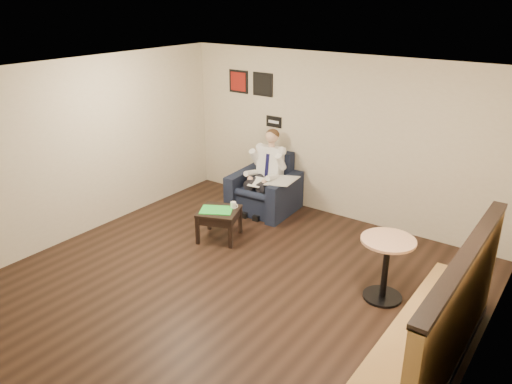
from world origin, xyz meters
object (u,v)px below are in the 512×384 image
Objects in this scene: green_folder at (216,210)px; coffee_mug at (233,205)px; seated_man at (260,176)px; cafe_table at (385,269)px; side_table at (219,224)px; armchair at (264,184)px; smartphone at (226,206)px; banquette at (430,309)px.

green_folder is 4.74× the size of coffee_mug.
seated_man is 1.04m from coffee_mug.
cafe_table is at bearing -27.94° from seated_man.
coffee_mug is 0.12× the size of cafe_table.
coffee_mug reaches higher than side_table.
side_table is (0.06, -1.34, -0.26)m from armchair.
banquette reaches higher than smartphone.
side_table is at bearing -125.21° from coffee_mug.
green_folder is (0.02, -1.24, -0.19)m from seated_man.
side_table is 1.22× the size of green_folder.
banquette reaches higher than side_table.
seated_man is 0.49× the size of banquette.
side_table is at bearing 178.47° from cafe_table.
armchair is 1.37m from green_folder.
seated_man reaches higher than green_folder.
green_folder is at bearing -103.96° from smartphone.
armchair reaches higher than side_table.
cafe_table reaches higher than side_table.
green_folder is at bearing -92.33° from armchair.
coffee_mug is (0.19, -1.01, -0.15)m from seated_man.
armchair is at bearing 99.63° from coffee_mug.
banquette is (3.69, -2.38, 0.21)m from armchair.
smartphone is at bearing -91.52° from armchair.
green_folder is 0.22m from smartphone.
green_folder is at bearing -125.21° from side_table.
coffee_mug is at bearing -84.09° from armchair.
green_folder is 0.18× the size of banquette.
green_folder reaches higher than smartphone.
armchair is at bearing 153.67° from cafe_table.
cafe_table is (2.80, -0.07, 0.18)m from side_table.
coffee_mug is 0.04× the size of banquette.
coffee_mug is at bearing 160.56° from banquette.
green_folder is (-0.02, -0.03, 0.25)m from side_table.
coffee_mug is at bearing 54.79° from side_table.
smartphone is 0.05× the size of banquette.
seated_man is 1.64× the size of cafe_table.
seated_man is 1.25m from green_folder.
armchair is 0.75× the size of seated_man.
coffee_mug is at bearing -7.10° from smartphone.
banquette is at bearing -15.39° from green_folder.
green_folder reaches higher than side_table.
seated_man is 13.32× the size of coffee_mug.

